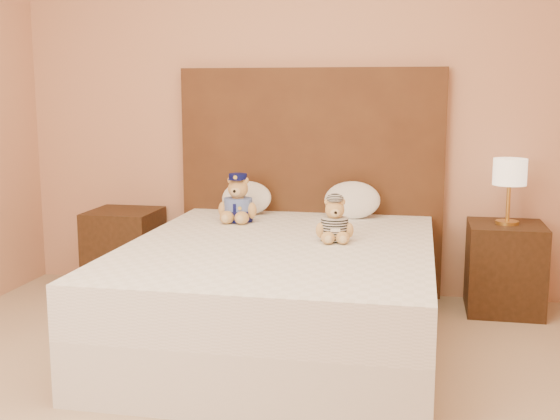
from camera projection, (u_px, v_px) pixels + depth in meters
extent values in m
cube|color=tan|center=(312.00, 91.00, 4.62)|extent=(4.00, 0.04, 2.70)
cube|color=white|center=(280.00, 315.00, 3.81)|extent=(1.60, 2.00, 0.30)
cube|color=white|center=(280.00, 266.00, 3.76)|extent=(1.60, 2.00, 0.25)
cube|color=#512E18|center=(310.00, 182.00, 4.68)|extent=(1.75, 0.08, 1.50)
cube|color=#3B2212|center=(125.00, 250.00, 4.80)|extent=(0.45, 0.45, 0.55)
cube|color=#3B2212|center=(505.00, 268.00, 4.32)|extent=(0.45, 0.45, 0.55)
cylinder|color=gold|center=(507.00, 222.00, 4.27)|extent=(0.14, 0.14, 0.02)
cylinder|color=gold|center=(508.00, 201.00, 4.25)|extent=(0.02, 0.02, 0.26)
cylinder|color=beige|center=(510.00, 172.00, 4.22)|extent=(0.20, 0.20, 0.16)
ellipsoid|color=white|center=(246.00, 196.00, 4.60)|extent=(0.33, 0.21, 0.23)
ellipsoid|color=white|center=(352.00, 198.00, 4.46)|extent=(0.36, 0.23, 0.25)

